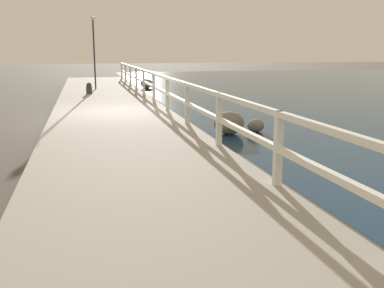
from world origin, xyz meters
name	(u,v)px	position (x,y,z in m)	size (l,w,h in m)	color
ground_plane	(113,120)	(0.00, 0.00, 0.00)	(120.00, 120.00, 0.00)	#4C473D
dock_walkway	(113,116)	(0.00, 0.00, 0.12)	(3.53, 36.00, 0.24)	#9E998E
railing	(167,87)	(1.67, 0.00, 0.93)	(0.10, 32.50, 1.02)	white
boulder_downstream	(229,123)	(2.63, -3.11, 0.28)	(0.76, 0.68, 0.57)	slate
boulder_upstream	(256,126)	(3.39, -2.97, 0.16)	(0.44, 0.39, 0.33)	slate
boulder_near_dock	(146,84)	(2.56, 11.07, 0.26)	(0.68, 0.61, 0.51)	slate
mooring_bollard	(89,88)	(-0.58, 5.90, 0.47)	(0.25, 0.25, 0.47)	#333338
dock_lamp	(94,42)	(-0.24, 8.29, 2.44)	(0.21, 0.21, 3.35)	#2D2D33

